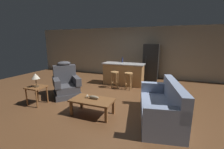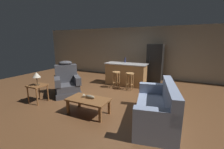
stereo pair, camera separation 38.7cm
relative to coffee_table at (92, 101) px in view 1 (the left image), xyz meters
The scene contains 13 objects.
ground_plane 1.69m from the coffee_table, 93.11° to the left, with size 12.00×12.00×0.00m.
back_wall 4.87m from the coffee_table, 91.08° to the left, with size 12.00×0.05×2.60m.
coffee_table is the anchor object (origin of this frame).
fish_figurine 0.11m from the coffee_table, 106.27° to the left, with size 0.34×0.10×0.10m.
couch 1.74m from the coffee_table, 12.63° to the left, with size 1.20×2.03×0.94m.
recliner_near_lamp 1.77m from the coffee_table, 149.36° to the left, with size 1.19×1.19×1.20m.
end_table 1.89m from the coffee_table, behind, with size 0.48×0.48×0.56m.
table_lamp 1.91m from the coffee_table, behind, with size 0.24×0.24×0.41m.
kitchen_island 3.01m from the coffee_table, 91.71° to the left, with size 1.80×0.70×0.95m.
bar_stool_left 2.39m from the coffee_table, 96.47° to the left, with size 0.32×0.32×0.68m.
bar_stool_right 2.39m from the coffee_table, 82.45° to the left, with size 0.32×0.32×0.68m.
refrigerator 4.33m from the coffee_table, 77.61° to the left, with size 0.70×0.69×1.76m.
bottle_tall_green 3.31m from the coffee_table, 93.89° to the left, with size 0.06×0.06×0.27m.
Camera 1 is at (1.88, -4.84, 1.89)m, focal length 24.00 mm.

